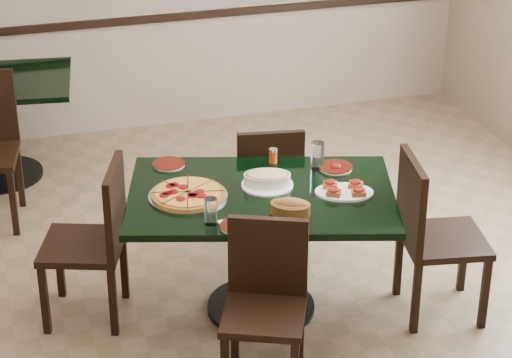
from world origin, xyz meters
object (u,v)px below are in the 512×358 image
object	(u,v)px
main_table	(261,222)
lasagna_casserole	(267,178)
chair_right	(429,229)
bruschetta_platter	(344,190)
bread_basket	(290,207)
chair_left	(97,234)
pepperoni_pizza	(188,194)
chair_near	(266,295)
chair_far	(268,183)

from	to	relation	value
main_table	lasagna_casserole	world-z (taller)	lasagna_casserole
chair_right	bruschetta_platter	distance (m)	0.53
lasagna_casserole	bread_basket	distance (m)	0.34
chair_right	chair_left	world-z (taller)	chair_right
pepperoni_pizza	bread_basket	distance (m)	0.58
pepperoni_pizza	chair_near	bearing A→B (deg)	-69.33
pepperoni_pizza	lasagna_casserole	bearing A→B (deg)	1.10
chair_far	pepperoni_pizza	xyz separation A→B (m)	(-0.62, -0.55, 0.28)
lasagna_casserole	bread_basket	size ratio (longest dim) A/B	1.16
chair_far	chair_left	distance (m)	1.19
chair_left	bread_basket	xyz separation A→B (m)	(0.96, -0.47, 0.26)
main_table	chair_left	world-z (taller)	chair_left
chair_left	chair_near	bearing A→B (deg)	61.83
chair_near	chair_right	world-z (taller)	chair_right
chair_near	chair_right	distance (m)	1.08
chair_right	bread_basket	distance (m)	0.84
chair_left	lasagna_casserole	size ratio (longest dim) A/B	3.20
main_table	bruschetta_platter	world-z (taller)	bruschetta_platter
chair_near	bruschetta_platter	size ratio (longest dim) A/B	2.34
chair_near	bruschetta_platter	world-z (taller)	chair_near
pepperoni_pizza	bruschetta_platter	xyz separation A→B (m)	(0.82, -0.20, 0.01)
main_table	pepperoni_pizza	bearing A→B (deg)	-173.41
lasagna_casserole	bruschetta_platter	xyz separation A→B (m)	(0.38, -0.20, -0.02)
chair_far	chair_near	bearing A→B (deg)	81.51
main_table	lasagna_casserole	xyz separation A→B (m)	(0.06, 0.07, 0.23)
chair_near	bruschetta_platter	xyz separation A→B (m)	(0.58, 0.45, 0.29)
chair_near	chair_left	distance (m)	1.07
pepperoni_pizza	chair_far	bearing A→B (deg)	41.67
chair_right	bruschetta_platter	world-z (taller)	chair_right
chair_right	bread_basket	size ratio (longest dim) A/B	3.79
lasagna_casserole	chair_right	bearing A→B (deg)	-8.64
chair_far	chair_left	xyz separation A→B (m)	(-1.11, -0.42, 0.04)
chair_right	lasagna_casserole	size ratio (longest dim) A/B	3.28
chair_left	bread_basket	distance (m)	1.10
chair_left	bruschetta_platter	size ratio (longest dim) A/B	2.53
main_table	chair_near	world-z (taller)	chair_near
main_table	pepperoni_pizza	world-z (taller)	pepperoni_pizza
chair_far	bread_basket	world-z (taller)	chair_far
main_table	chair_right	size ratio (longest dim) A/B	1.71
main_table	bruschetta_platter	distance (m)	0.50
chair_right	lasagna_casserole	bearing A→B (deg)	76.15
main_table	bruschetta_platter	size ratio (longest dim) A/B	4.43
chair_left	pepperoni_pizza	xyz separation A→B (m)	(0.49, -0.13, 0.24)
lasagna_casserole	chair_left	bearing A→B (deg)	-173.05
chair_near	chair_left	bearing A→B (deg)	156.34
chair_left	lasagna_casserole	xyz separation A→B (m)	(0.94, -0.12, 0.27)
chair_near	pepperoni_pizza	bearing A→B (deg)	133.79
lasagna_casserole	bruschetta_platter	size ratio (longest dim) A/B	0.79
chair_left	bread_basket	bearing A→B (deg)	82.63
chair_far	bread_basket	bearing A→B (deg)	89.37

